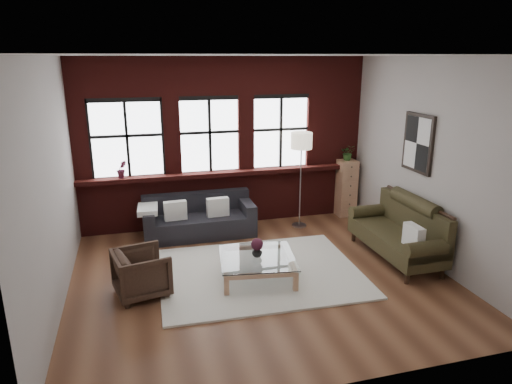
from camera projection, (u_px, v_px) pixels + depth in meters
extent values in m
plane|color=brown|center=(260.00, 276.00, 6.88)|extent=(5.50, 5.50, 0.00)
plane|color=white|center=(261.00, 55.00, 5.97)|extent=(5.50, 5.50, 0.00)
plane|color=#A8A19C|center=(225.00, 143.00, 8.74)|extent=(5.50, 0.00, 5.50)
plane|color=#A8A19C|center=(336.00, 239.00, 4.11)|extent=(5.50, 0.00, 5.50)
plane|color=#A8A19C|center=(50.00, 188.00, 5.73)|extent=(0.00, 5.00, 5.00)
plane|color=#A8A19C|center=(430.00, 162.00, 7.12)|extent=(0.00, 5.00, 5.00)
cube|color=#4E1412|center=(227.00, 173.00, 8.76)|extent=(5.50, 0.30, 0.08)
cube|color=silver|center=(260.00, 272.00, 6.97)|extent=(3.09, 2.47, 0.03)
cube|color=white|center=(175.00, 211.00, 8.12)|extent=(0.41, 0.17, 0.34)
cube|color=white|center=(218.00, 207.00, 8.31)|extent=(0.41, 0.16, 0.34)
cube|color=white|center=(414.00, 236.00, 6.77)|extent=(0.14, 0.38, 0.34)
imported|color=#322219|center=(142.00, 273.00, 6.27)|extent=(0.84, 0.83, 0.65)
imported|color=#B2B2B2|center=(257.00, 252.00, 6.70)|extent=(0.19, 0.19, 0.16)
sphere|color=#4C1A2D|center=(257.00, 244.00, 6.66)|extent=(0.18, 0.18, 0.18)
cube|color=tan|center=(346.00, 188.00, 9.40)|extent=(0.36, 0.36, 1.17)
imported|color=#2D5923|center=(348.00, 153.00, 9.19)|extent=(0.35, 0.33, 0.32)
imported|color=#4C1A2D|center=(122.00, 169.00, 8.18)|extent=(0.21, 0.19, 0.33)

